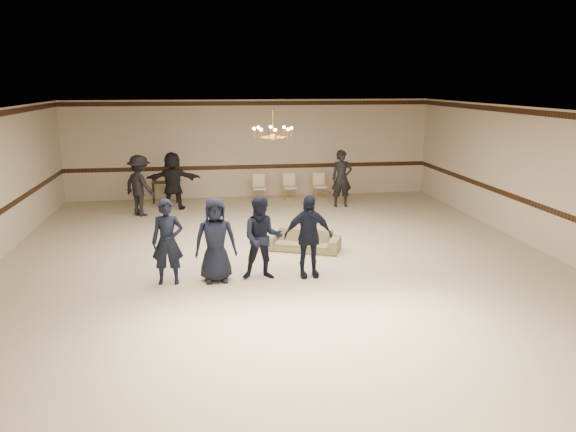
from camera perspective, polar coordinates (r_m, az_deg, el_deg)
name	(u,v)px	position (r m, az deg, el deg)	size (l,w,h in m)	color
room	(279,187)	(11.97, -0.91, 2.94)	(12.01, 14.01, 3.21)	beige
chair_rail	(251,167)	(18.92, -3.77, 4.96)	(12.00, 0.02, 0.14)	#341C0F
crown_molding	(250,103)	(18.72, -3.86, 11.27)	(12.00, 0.02, 0.14)	#341C0F
chandelier	(273,123)	(12.79, -1.54, 9.38)	(0.94, 0.94, 0.89)	gold
boy_a	(168,242)	(10.92, -12.04, -2.57)	(0.60, 0.39, 1.64)	black
boy_b	(216,240)	(10.90, -7.32, -2.41)	(0.80, 0.52, 1.64)	black
boy_c	(262,238)	(10.96, -2.61, -2.23)	(0.80, 0.62, 1.64)	black
boy_d	(308,236)	(11.08, 2.03, -2.05)	(0.96, 0.40, 1.64)	black
settee	(303,240)	(12.94, 1.56, -2.43)	(1.66, 0.65, 0.48)	#7D7353
adult_left	(140,186)	(16.71, -14.72, 2.98)	(1.13, 0.65, 1.75)	black
adult_mid	(173,181)	(17.33, -11.52, 3.51)	(1.62, 0.52, 1.75)	black
adult_right	(342,179)	(17.42, 5.44, 3.78)	(0.64, 0.42, 1.75)	black
banquet_chair_left	(259,188)	(18.28, -2.92, 2.86)	(0.41, 0.41, 0.85)	beige
banquet_chair_mid	(290,187)	(18.41, 0.19, 2.95)	(0.41, 0.41, 0.85)	beige
banquet_chair_right	(320,186)	(18.59, 3.24, 3.03)	(0.41, 0.41, 0.85)	beige
console_table	(165,192)	(18.45, -12.29, 2.38)	(0.81, 0.34, 0.68)	black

